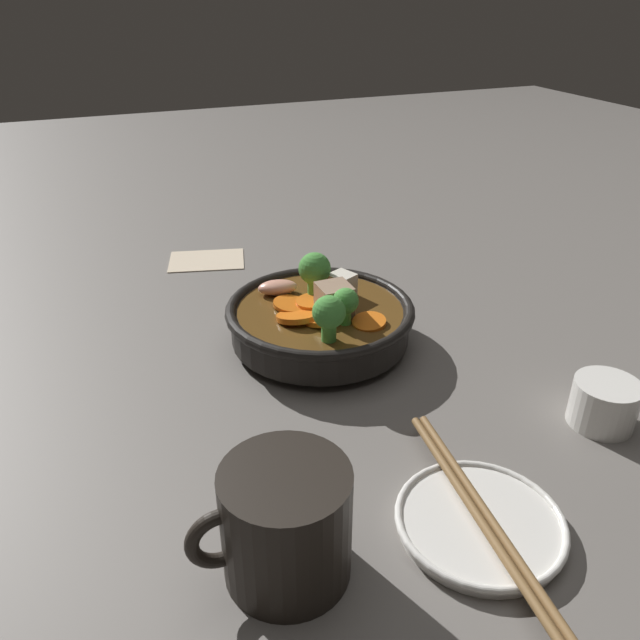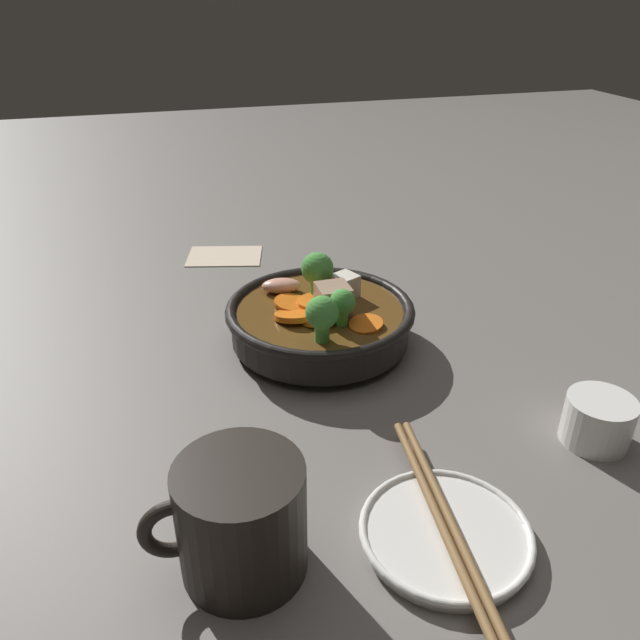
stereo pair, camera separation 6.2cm
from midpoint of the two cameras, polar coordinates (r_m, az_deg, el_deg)
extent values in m
plane|color=slate|center=(0.72, 2.45, -2.25)|extent=(3.00, 3.00, 0.00)
cylinder|color=black|center=(0.72, 2.46, -1.91)|extent=(0.11, 0.11, 0.01)
cylinder|color=black|center=(0.71, 2.50, -0.31)|extent=(0.20, 0.20, 0.04)
torus|color=black|center=(0.70, 2.53, 0.97)|extent=(0.21, 0.21, 0.01)
cylinder|color=brown|center=(0.71, 2.51, 0.26)|extent=(0.19, 0.19, 0.02)
cylinder|color=orange|center=(0.75, 3.80, 3.29)|extent=(0.06, 0.06, 0.02)
cylinder|color=orange|center=(0.71, 1.91, 1.58)|extent=(0.06, 0.06, 0.01)
cylinder|color=orange|center=(0.67, 6.87, -0.47)|extent=(0.05, 0.05, 0.01)
cylinder|color=orange|center=(0.71, -0.15, 1.50)|extent=(0.05, 0.05, 0.01)
cylinder|color=orange|center=(0.67, 2.52, -0.02)|extent=(0.04, 0.04, 0.01)
cylinder|color=orange|center=(0.68, 0.34, 0.35)|extent=(0.05, 0.05, 0.02)
cylinder|color=#59B84C|center=(0.67, 4.69, 0.17)|extent=(0.01, 0.01, 0.02)
sphere|color=#47933D|center=(0.66, 4.75, 1.58)|extent=(0.03, 0.03, 0.03)
cylinder|color=#59B84C|center=(0.72, 2.21, 2.93)|extent=(0.02, 0.02, 0.02)
sphere|color=#47933D|center=(0.71, 2.25, 4.69)|extent=(0.04, 0.04, 0.04)
cylinder|color=#59B84C|center=(0.64, 2.98, -1.14)|extent=(0.02, 0.02, 0.02)
sphere|color=#47933D|center=(0.62, 3.03, 0.63)|extent=(0.03, 0.03, 0.03)
cube|color=#9E7F66|center=(0.68, 3.81, 1.75)|extent=(0.04, 0.04, 0.03)
cube|color=silver|center=(0.72, 4.71, 3.09)|extent=(0.04, 0.04, 0.03)
ellipsoid|color=#EA9E84|center=(0.73, -1.15, 3.11)|extent=(0.05, 0.03, 0.02)
cylinder|color=white|center=(0.51, 14.99, -18.64)|extent=(0.13, 0.13, 0.01)
torus|color=white|center=(0.51, 15.07, -18.25)|extent=(0.13, 0.13, 0.01)
cylinder|color=white|center=(0.63, 26.69, -8.29)|extent=(0.06, 0.06, 0.05)
cylinder|color=brown|center=(0.63, 26.96, -7.30)|extent=(0.05, 0.05, 0.00)
cylinder|color=black|center=(0.45, -3.10, -17.88)|extent=(0.09, 0.09, 0.09)
torus|color=black|center=(0.44, -9.12, -18.48)|extent=(0.05, 0.01, 0.05)
cube|color=beige|center=(0.96, -6.89, 5.82)|extent=(0.13, 0.10, 0.00)
cylinder|color=olive|center=(0.50, 14.73, -17.84)|extent=(0.03, 0.24, 0.01)
cylinder|color=olive|center=(0.50, 15.60, -17.66)|extent=(0.03, 0.24, 0.01)
camera|label=1|loc=(0.03, -87.50, 1.38)|focal=35.00mm
camera|label=2|loc=(0.03, 92.50, -1.38)|focal=35.00mm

